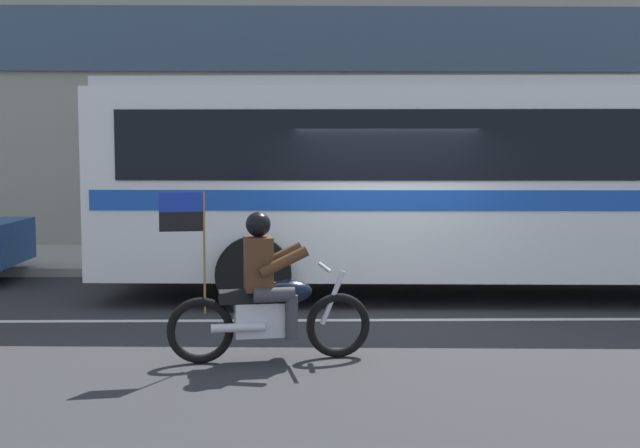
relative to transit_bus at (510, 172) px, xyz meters
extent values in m
plane|color=#2B2B2D|center=(-1.99, -1.19, -1.88)|extent=(60.00, 60.00, 0.00)
cube|color=#A39E93|center=(-1.99, 3.91, -1.81)|extent=(28.00, 3.80, 0.15)
cube|color=silver|center=(-1.99, -1.79, -1.88)|extent=(26.60, 0.14, 0.01)
cube|color=#384C60|center=(-1.99, 5.77, 2.77)|extent=(25.76, 0.10, 1.40)
cube|color=white|center=(0.00, 0.01, -0.15)|extent=(12.34, 3.02, 2.70)
cube|color=black|center=(0.00, 0.01, 0.40)|extent=(11.37, 3.03, 0.96)
cube|color=#194CB2|center=(0.00, 0.01, -0.35)|extent=(12.10, 3.04, 0.28)
cube|color=silver|center=(0.00, 0.01, 1.26)|extent=(12.09, 2.89, 0.16)
cylinder|color=black|center=(-3.80, -1.17, -1.36)|extent=(1.04, 0.30, 1.04)
torus|color=black|center=(-2.74, -3.71, -1.54)|extent=(0.70, 0.20, 0.69)
torus|color=black|center=(-4.17, -3.94, -1.54)|extent=(0.70, 0.20, 0.69)
cube|color=silver|center=(-3.51, -3.83, -1.44)|extent=(0.68, 0.38, 0.36)
ellipsoid|color=black|center=(-3.26, -3.79, -1.16)|extent=(0.52, 0.35, 0.24)
cube|color=black|center=(-3.70, -3.86, -1.20)|extent=(0.59, 0.35, 0.12)
cylinder|color=silver|center=(-2.80, -3.72, -1.24)|extent=(0.28, 0.10, 0.58)
cylinder|color=silver|center=(-2.88, -3.73, -0.92)|extent=(0.14, 0.64, 0.04)
cylinder|color=silver|center=(-3.78, -4.03, -1.49)|extent=(0.56, 0.18, 0.09)
cube|color=#4C2D19|center=(-3.58, -3.84, -0.86)|extent=(0.33, 0.40, 0.56)
sphere|color=black|center=(-3.58, -3.84, -0.45)|extent=(0.26, 0.26, 0.26)
cylinder|color=#38383D|center=(-3.47, -3.64, -1.16)|extent=(0.44, 0.21, 0.15)
cylinder|color=#38383D|center=(-3.29, -3.61, -1.40)|extent=(0.13, 0.13, 0.46)
cylinder|color=#38383D|center=(-3.41, -4.00, -1.16)|extent=(0.44, 0.21, 0.15)
cylinder|color=#38383D|center=(-3.23, -3.97, -1.40)|extent=(0.13, 0.13, 0.46)
cylinder|color=#4C2D19|center=(-3.37, -3.61, -0.82)|extent=(0.53, 0.19, 0.32)
cylinder|color=#4C2D19|center=(-3.31, -4.00, -0.82)|extent=(0.53, 0.19, 0.32)
cylinder|color=olive|center=(-4.12, -3.93, -0.73)|extent=(0.02, 0.02, 1.25)
cube|color=#1933A5|center=(-4.35, -3.96, -0.21)|extent=(0.44, 0.09, 0.20)
cube|color=black|center=(-4.35, -3.96, -0.41)|extent=(0.44, 0.09, 0.20)
cylinder|color=red|center=(-6.73, 2.72, -1.44)|extent=(0.22, 0.22, 0.58)
sphere|color=red|center=(-6.73, 2.72, -1.08)|extent=(0.20, 0.20, 0.20)
cylinder|color=red|center=(-6.73, 2.58, -1.42)|extent=(0.09, 0.10, 0.09)
camera|label=1|loc=(-3.09, -12.19, 0.28)|focal=45.56mm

